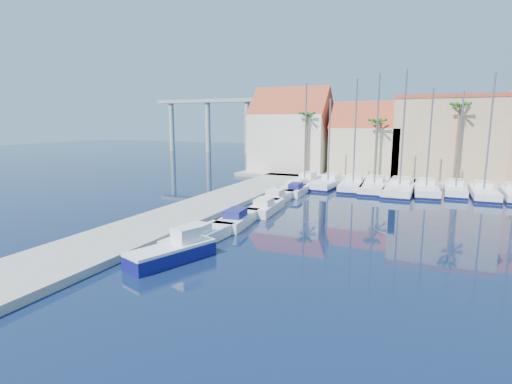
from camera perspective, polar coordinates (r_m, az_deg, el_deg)
ground at (r=20.64m, az=-10.65°, el=-14.26°), size 260.00×260.00×0.00m
quay_west at (r=36.01m, az=-10.57°, el=-3.28°), size 6.00×77.00×0.50m
shore_north at (r=64.02m, az=22.56°, el=1.92°), size 54.00×16.00×0.50m
fishing_boat at (r=25.09m, az=-11.71°, el=-8.26°), size 3.63×5.88×1.95m
motorboat_west_0 at (r=28.52m, az=-8.16°, el=-6.20°), size 2.53×6.63×1.40m
motorboat_west_1 at (r=33.14m, az=-2.66°, el=-3.81°), size 2.63×6.39×1.40m
motorboat_west_2 at (r=37.68m, az=1.37°, el=-2.11°), size 2.43×6.35×1.40m
motorboat_west_3 at (r=42.65m, az=3.06°, el=-0.69°), size 2.35×6.70×1.40m
motorboat_west_4 at (r=47.01m, az=5.80°, el=0.28°), size 1.96×5.65×1.40m
motorboat_west_5 at (r=50.49m, az=6.26°, el=0.94°), size 2.89×7.62×1.40m
sailboat_0 at (r=54.23m, az=7.12°, el=1.67°), size 2.82×9.20×13.25m
sailboat_1 at (r=53.28m, az=10.42°, el=1.38°), size 3.37×10.27×11.29m
sailboat_2 at (r=52.77m, az=13.75°, el=1.20°), size 3.57×10.85×13.56m
sailboat_3 at (r=52.01m, az=16.58°, el=0.94°), size 3.31×11.16×14.07m
sailboat_4 at (r=51.40m, az=19.89°, el=0.64°), size 3.43×12.07×14.33m
sailboat_5 at (r=51.70m, az=23.09°, el=0.49°), size 3.24×10.17×12.16m
sailboat_6 at (r=52.79m, az=26.59°, el=0.43°), size 2.54×8.94×11.85m
sailboat_7 at (r=52.32m, az=29.69°, el=0.10°), size 2.66×9.95×13.63m
building_0 at (r=65.86m, az=5.10°, el=8.34°), size 12.30×9.00×13.50m
building_1 at (r=63.17m, az=15.54°, el=6.83°), size 10.30×8.00×11.00m
building_2 at (r=63.56m, az=25.65°, el=7.10°), size 14.20×10.20×11.50m
palm_0 at (r=59.88m, az=7.30°, el=10.57°), size 2.60×2.60×10.15m
palm_1 at (r=57.88m, az=16.96°, el=9.31°), size 2.60×2.60×9.15m
palm_2 at (r=57.60m, az=27.14°, el=10.53°), size 2.60×2.60×11.15m
viaduct at (r=109.49m, az=-3.72°, el=10.96°), size 48.00×2.20×14.45m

